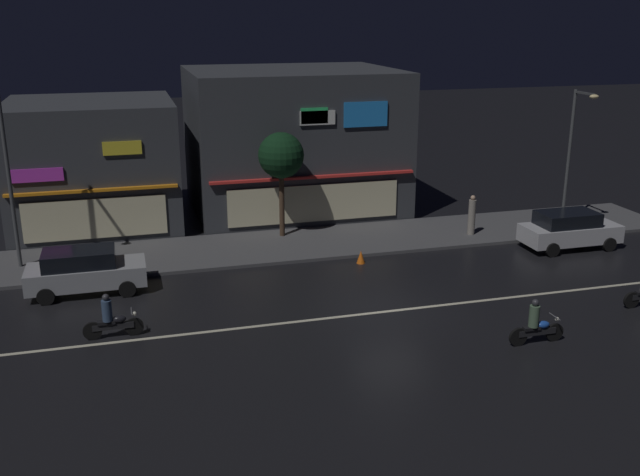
{
  "coord_description": "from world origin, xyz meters",
  "views": [
    {
      "loc": [
        -8.62,
        -21.66,
        9.99
      ],
      "look_at": [
        -1.63,
        3.5,
        1.78
      ],
      "focal_mm": 40.11,
      "sensor_mm": 36.0,
      "label": 1
    }
  ],
  "objects_px": {
    "pedestrian_on_sidewalk": "(472,216)",
    "parked_car_near_kerb": "(85,270)",
    "streetlamp_mid": "(573,146)",
    "traffic_cone": "(361,257)",
    "streetlamp_west": "(5,155)",
    "motorcycle_following": "(111,319)",
    "parked_car_trailing": "(569,229)",
    "motorcycle_lead": "(536,325)"
  },
  "relations": [
    {
      "from": "parked_car_trailing",
      "to": "traffic_cone",
      "type": "relative_size",
      "value": 7.82
    },
    {
      "from": "streetlamp_west",
      "to": "motorcycle_following",
      "type": "height_order",
      "value": "streetlamp_west"
    },
    {
      "from": "parked_car_trailing",
      "to": "traffic_cone",
      "type": "distance_m",
      "value": 9.59
    },
    {
      "from": "streetlamp_west",
      "to": "parked_car_near_kerb",
      "type": "distance_m",
      "value": 5.68
    },
    {
      "from": "streetlamp_mid",
      "to": "parked_car_near_kerb",
      "type": "relative_size",
      "value": 1.51
    },
    {
      "from": "parked_car_trailing",
      "to": "motorcycle_following",
      "type": "relative_size",
      "value": 2.26
    },
    {
      "from": "streetlamp_west",
      "to": "parked_car_near_kerb",
      "type": "relative_size",
      "value": 1.85
    },
    {
      "from": "motorcycle_following",
      "to": "parked_car_trailing",
      "type": "bearing_deg",
      "value": 15.19
    },
    {
      "from": "streetlamp_west",
      "to": "pedestrian_on_sidewalk",
      "type": "xyz_separation_m",
      "value": [
        19.79,
        -0.68,
        -3.76
      ]
    },
    {
      "from": "streetlamp_mid",
      "to": "pedestrian_on_sidewalk",
      "type": "xyz_separation_m",
      "value": [
        -5.1,
        -0.11,
        -3.0
      ]
    },
    {
      "from": "streetlamp_west",
      "to": "parked_car_trailing",
      "type": "bearing_deg",
      "value": -8.16
    },
    {
      "from": "pedestrian_on_sidewalk",
      "to": "parked_car_near_kerb",
      "type": "xyz_separation_m",
      "value": [
        -17.11,
        -2.46,
        -0.14
      ]
    },
    {
      "from": "parked_car_trailing",
      "to": "traffic_cone",
      "type": "bearing_deg",
      "value": -3.18
    },
    {
      "from": "motorcycle_following",
      "to": "motorcycle_lead",
      "type": "bearing_deg",
      "value": -14.18
    },
    {
      "from": "streetlamp_west",
      "to": "motorcycle_lead",
      "type": "height_order",
      "value": "streetlamp_west"
    },
    {
      "from": "motorcycle_lead",
      "to": "traffic_cone",
      "type": "height_order",
      "value": "motorcycle_lead"
    },
    {
      "from": "streetlamp_west",
      "to": "motorcycle_lead",
      "type": "xyz_separation_m",
      "value": [
        16.51,
        -11.53,
        -4.14
      ]
    },
    {
      "from": "parked_car_trailing",
      "to": "streetlamp_mid",
      "type": "bearing_deg",
      "value": -121.33
    },
    {
      "from": "streetlamp_west",
      "to": "streetlamp_mid",
      "type": "distance_m",
      "value": 24.9
    },
    {
      "from": "motorcycle_following",
      "to": "streetlamp_west",
      "type": "bearing_deg",
      "value": 118.92
    },
    {
      "from": "streetlamp_mid",
      "to": "traffic_cone",
      "type": "distance_m",
      "value": 12.05
    },
    {
      "from": "streetlamp_west",
      "to": "parked_car_near_kerb",
      "type": "xyz_separation_m",
      "value": [
        2.68,
        -3.14,
        -3.9
      ]
    },
    {
      "from": "traffic_cone",
      "to": "motorcycle_lead",
      "type": "bearing_deg",
      "value": -71.87
    },
    {
      "from": "pedestrian_on_sidewalk",
      "to": "motorcycle_following",
      "type": "relative_size",
      "value": 0.98
    },
    {
      "from": "traffic_cone",
      "to": "parked_car_trailing",
      "type": "bearing_deg",
      "value": -3.18
    },
    {
      "from": "pedestrian_on_sidewalk",
      "to": "parked_car_near_kerb",
      "type": "distance_m",
      "value": 17.29
    },
    {
      "from": "parked_car_trailing",
      "to": "motorcycle_lead",
      "type": "distance_m",
      "value": 10.59
    },
    {
      "from": "streetlamp_west",
      "to": "motorcycle_following",
      "type": "xyz_separation_m",
      "value": [
        3.61,
        -7.49,
        -4.14
      ]
    },
    {
      "from": "parked_car_near_kerb",
      "to": "motorcycle_lead",
      "type": "relative_size",
      "value": 2.26
    },
    {
      "from": "streetlamp_mid",
      "to": "motorcycle_following",
      "type": "distance_m",
      "value": 22.63
    },
    {
      "from": "motorcycle_lead",
      "to": "motorcycle_following",
      "type": "height_order",
      "value": "same"
    },
    {
      "from": "parked_car_near_kerb",
      "to": "parked_car_trailing",
      "type": "height_order",
      "value": "same"
    },
    {
      "from": "streetlamp_mid",
      "to": "motorcycle_lead",
      "type": "bearing_deg",
      "value": -127.39
    },
    {
      "from": "parked_car_trailing",
      "to": "traffic_cone",
      "type": "height_order",
      "value": "parked_car_trailing"
    },
    {
      "from": "streetlamp_west",
      "to": "motorcycle_following",
      "type": "distance_m",
      "value": 9.29
    },
    {
      "from": "motorcycle_lead",
      "to": "streetlamp_west",
      "type": "bearing_deg",
      "value": -33.08
    },
    {
      "from": "pedestrian_on_sidewalk",
      "to": "motorcycle_lead",
      "type": "relative_size",
      "value": 0.98
    },
    {
      "from": "pedestrian_on_sidewalk",
      "to": "parked_car_trailing",
      "type": "distance_m",
      "value": 4.33
    },
    {
      "from": "parked_car_trailing",
      "to": "motorcycle_lead",
      "type": "height_order",
      "value": "parked_car_trailing"
    },
    {
      "from": "streetlamp_west",
      "to": "motorcycle_following",
      "type": "relative_size",
      "value": 4.19
    },
    {
      "from": "streetlamp_mid",
      "to": "traffic_cone",
      "type": "relative_size",
      "value": 11.81
    },
    {
      "from": "parked_car_trailing",
      "to": "motorcycle_lead",
      "type": "relative_size",
      "value": 2.26
    }
  ]
}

